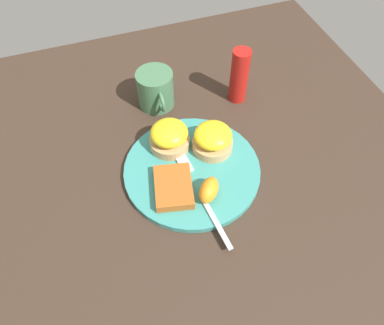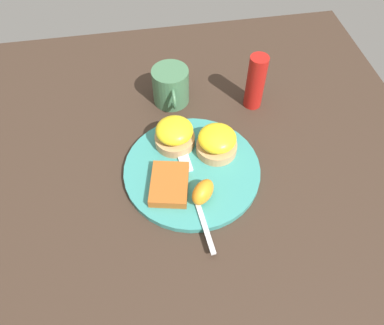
{
  "view_description": "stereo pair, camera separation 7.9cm",
  "coord_description": "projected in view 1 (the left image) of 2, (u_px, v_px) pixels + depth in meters",
  "views": [
    {
      "loc": [
        0.45,
        -0.16,
        0.66
      ],
      "look_at": [
        0.0,
        0.0,
        0.03
      ],
      "focal_mm": 35.0,
      "sensor_mm": 36.0,
      "label": 1
    },
    {
      "loc": [
        0.47,
        -0.08,
        0.66
      ],
      "look_at": [
        0.0,
        0.0,
        0.03
      ],
      "focal_mm": 35.0,
      "sensor_mm": 36.0,
      "label": 2
    }
  ],
  "objects": [
    {
      "name": "sandwich_benedict_left",
      "position": [
        213.0,
        139.0,
        0.81
      ],
      "size": [
        0.09,
        0.09,
        0.06
      ],
      "color": "tan",
      "rests_on": "plate"
    },
    {
      "name": "sandwich_benedict_right",
      "position": [
        169.0,
        137.0,
        0.82
      ],
      "size": [
        0.09,
        0.09,
        0.06
      ],
      "color": "tan",
      "rests_on": "plate"
    },
    {
      "name": "ground_plane",
      "position": [
        192.0,
        172.0,
        0.82
      ],
      "size": [
        1.1,
        1.1,
        0.0
      ],
      "primitive_type": "plane",
      "color": "#38281E"
    },
    {
      "name": "hashbrown_patty",
      "position": [
        173.0,
        187.0,
        0.76
      ],
      "size": [
        0.12,
        0.1,
        0.02
      ],
      "primitive_type": "cube",
      "rotation": [
        0.0,
        0.0,
        -0.22
      ],
      "color": "#A7551E",
      "rests_on": "plate"
    },
    {
      "name": "condiment_bottle",
      "position": [
        239.0,
        76.0,
        0.9
      ],
      "size": [
        0.04,
        0.04,
        0.14
      ],
      "primitive_type": "cylinder",
      "color": "#B21914",
      "rests_on": "ground_plane"
    },
    {
      "name": "plate",
      "position": [
        192.0,
        170.0,
        0.81
      ],
      "size": [
        0.29,
        0.29,
        0.01
      ],
      "primitive_type": "cylinder",
      "color": "teal",
      "rests_on": "ground_plane"
    },
    {
      "name": "fork",
      "position": [
        200.0,
        192.0,
        0.77
      ],
      "size": [
        0.24,
        0.04,
        0.0
      ],
      "color": "silver",
      "rests_on": "plate"
    },
    {
      "name": "cup",
      "position": [
        156.0,
        89.0,
        0.91
      ],
      "size": [
        0.12,
        0.09,
        0.09
      ],
      "color": "#42704C",
      "rests_on": "ground_plane"
    },
    {
      "name": "orange_wedge",
      "position": [
        209.0,
        190.0,
        0.74
      ],
      "size": [
        0.07,
        0.07,
        0.04
      ],
      "primitive_type": "ellipsoid",
      "rotation": [
        0.0,
        0.0,
        2.43
      ],
      "color": "orange",
      "rests_on": "plate"
    }
  ]
}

